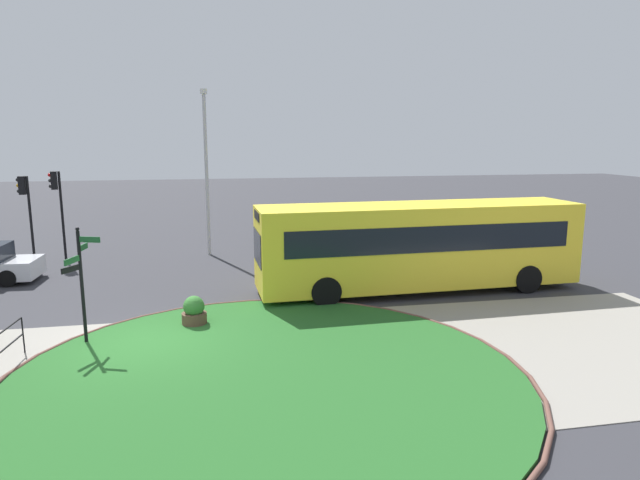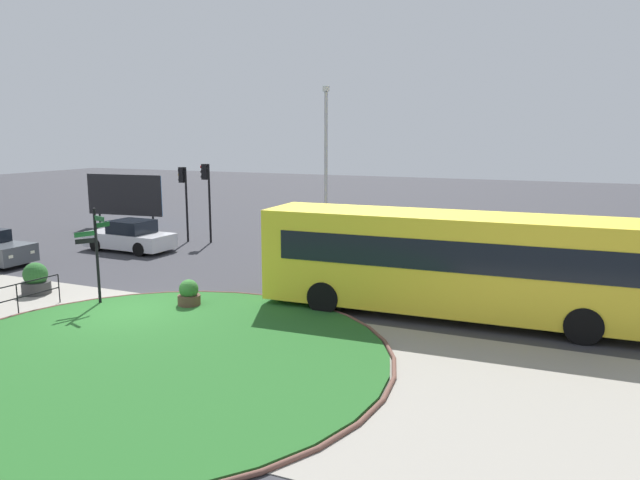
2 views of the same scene
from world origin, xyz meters
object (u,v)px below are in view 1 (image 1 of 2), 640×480
object	(u,v)px
lamppost_tall	(206,167)
planter_kerbside	(194,313)
signpost_directional	(81,277)
bus_yellow	(419,245)
traffic_light_far	(25,200)
traffic_light_near	(57,196)

from	to	relation	value
lamppost_tall	planter_kerbside	distance (m)	10.78
signpost_directional	bus_yellow	world-z (taller)	signpost_directional
bus_yellow	lamppost_tall	world-z (taller)	lamppost_tall
lamppost_tall	planter_kerbside	bearing A→B (deg)	-92.20
bus_yellow	traffic_light_far	bearing A→B (deg)	-27.72
bus_yellow	traffic_light_near	bearing A→B (deg)	-30.43
lamppost_tall	planter_kerbside	size ratio (longest dim) A/B	8.25
signpost_directional	bus_yellow	xyz separation A→B (m)	(10.53, 3.42, -0.20)
signpost_directional	bus_yellow	distance (m)	11.07
bus_yellow	signpost_directional	bearing A→B (deg)	16.07
bus_yellow	traffic_light_far	xyz separation A→B (m)	(-14.99, 7.25, 1.11)
traffic_light_far	planter_kerbside	xyz separation A→B (m)	(7.23, -9.67, -2.37)
lamppost_tall	planter_kerbside	world-z (taller)	lamppost_tall
planter_kerbside	bus_yellow	bearing A→B (deg)	17.32
signpost_directional	lamppost_tall	world-z (taller)	lamppost_tall
traffic_light_far	bus_yellow	bearing A→B (deg)	152.00
traffic_light_far	planter_kerbside	distance (m)	12.30
traffic_light_far	planter_kerbside	bearing A→B (deg)	124.61
signpost_directional	planter_kerbside	xyz separation A→B (m)	(2.77, 1.00, -1.47)
traffic_light_near	traffic_light_far	xyz separation A→B (m)	(-1.22, -0.23, -0.12)
lamppost_tall	bus_yellow	bearing A→B (deg)	-46.34
traffic_light_near	planter_kerbside	size ratio (longest dim) A/B	4.34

